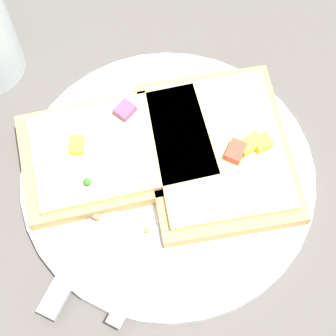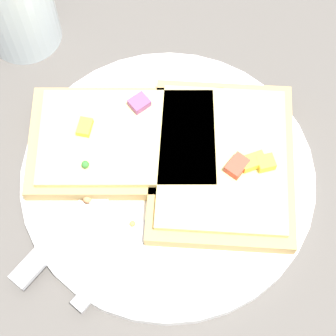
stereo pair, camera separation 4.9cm
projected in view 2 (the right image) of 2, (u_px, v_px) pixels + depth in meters
The scene contains 7 objects.
ground_plane at pixel (168, 178), 0.51m from camera, with size 4.00×4.00×0.00m, color #56514C.
plate at pixel (168, 176), 0.51m from camera, with size 0.26×0.26×0.01m.
fork at pixel (168, 205), 0.48m from camera, with size 0.21×0.04×0.01m.
knife at pixel (94, 199), 0.49m from camera, with size 0.23×0.05×0.01m.
pizza_slice_main at pixel (222, 161), 0.49m from camera, with size 0.20×0.20×0.03m.
pizza_slice_corner at pixel (128, 141), 0.50m from camera, with size 0.20×0.20×0.03m.
crumb_scatter at pixel (142, 160), 0.50m from camera, with size 0.13×0.05×0.01m.
Camera 2 is at (0.15, 0.15, 0.47)m, focal length 60.00 mm.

